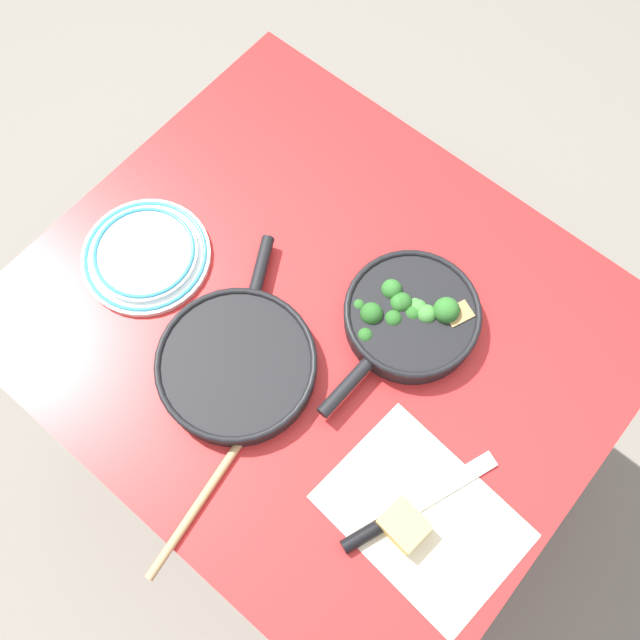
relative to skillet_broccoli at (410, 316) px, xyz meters
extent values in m
plane|color=slate|center=(0.12, 0.11, -0.77)|extent=(14.00, 14.00, 0.00)
cube|color=red|center=(0.12, 0.11, -0.05)|extent=(1.06, 0.91, 0.03)
cylinder|color=#BCBCC1|center=(-0.35, -0.29, -0.41)|extent=(0.05, 0.05, 0.71)
cylinder|color=#BCBCC1|center=(0.59, -0.29, -0.41)|extent=(0.05, 0.05, 0.71)
cylinder|color=#BCBCC1|center=(0.59, 0.50, -0.41)|extent=(0.05, 0.05, 0.71)
cylinder|color=black|center=(0.00, 0.00, -0.01)|extent=(0.24, 0.24, 0.05)
torus|color=black|center=(0.00, 0.00, 0.02)|extent=(0.25, 0.25, 0.01)
cylinder|color=black|center=(0.00, 0.18, 0.00)|extent=(0.03, 0.12, 0.02)
cylinder|color=#357027|center=(-0.02, -0.02, -0.01)|extent=(0.01, 0.01, 0.02)
sphere|color=#428438|center=(-0.02, -0.02, 0.01)|extent=(0.04, 0.04, 0.04)
cylinder|color=#205218|center=(0.00, 0.00, -0.01)|extent=(0.01, 0.01, 0.02)
sphere|color=#286023|center=(0.00, 0.00, 0.01)|extent=(0.03, 0.03, 0.03)
cylinder|color=#205218|center=(0.05, 0.05, -0.01)|extent=(0.01, 0.01, 0.02)
sphere|color=#286023|center=(0.05, 0.05, 0.02)|extent=(0.04, 0.04, 0.04)
cylinder|color=#357027|center=(0.00, -0.02, -0.01)|extent=(0.01, 0.01, 0.02)
sphere|color=#428438|center=(0.00, -0.02, 0.01)|extent=(0.03, 0.03, 0.03)
cylinder|color=#245B1C|center=(0.03, 0.00, -0.01)|extent=(0.01, 0.01, 0.02)
sphere|color=#2D6B28|center=(0.03, 0.00, 0.01)|extent=(0.04, 0.04, 0.04)
cylinder|color=#205218|center=(0.04, 0.09, -0.01)|extent=(0.01, 0.01, 0.02)
sphere|color=#286023|center=(0.04, 0.09, 0.01)|extent=(0.03, 0.03, 0.03)
cylinder|color=#205218|center=(0.03, -0.01, -0.01)|extent=(0.01, 0.01, 0.02)
sphere|color=#286023|center=(0.03, -0.01, 0.01)|extent=(0.04, 0.04, 0.04)
cylinder|color=#245B1C|center=(-0.05, -0.04, -0.01)|extent=(0.02, 0.02, 0.03)
sphere|color=#2D6B28|center=(-0.05, -0.04, 0.02)|extent=(0.05, 0.05, 0.05)
cylinder|color=#205218|center=(0.08, 0.05, -0.01)|extent=(0.01, 0.01, 0.02)
sphere|color=#286023|center=(0.08, 0.05, 0.01)|extent=(0.03, 0.03, 0.03)
cylinder|color=#245B1C|center=(0.05, -0.01, -0.01)|extent=(0.01, 0.01, 0.02)
sphere|color=#2D6B28|center=(0.05, -0.01, 0.01)|extent=(0.04, 0.04, 0.04)
cylinder|color=#357027|center=(0.01, -0.02, -0.01)|extent=(0.01, 0.01, 0.02)
sphere|color=#428438|center=(0.01, -0.02, 0.01)|extent=(0.03, 0.03, 0.03)
cylinder|color=#205218|center=(0.02, 0.03, -0.01)|extent=(0.01, 0.01, 0.02)
sphere|color=#286023|center=(0.02, 0.03, 0.01)|extent=(0.03, 0.03, 0.03)
cube|color=#9E703D|center=(0.07, -0.04, 0.00)|extent=(0.05, 0.05, 0.03)
cube|color=#9E703D|center=(-0.04, 0.00, 0.00)|extent=(0.05, 0.05, 0.03)
cube|color=#AD7F4C|center=(-0.07, -0.05, 0.00)|extent=(0.05, 0.06, 0.04)
cube|color=#AD7F4C|center=(-0.05, -0.03, -0.01)|extent=(0.02, 0.03, 0.03)
cube|color=olive|center=(-0.02, 0.00, 0.00)|extent=(0.05, 0.05, 0.03)
cylinder|color=black|center=(0.18, 0.27, -0.01)|extent=(0.28, 0.28, 0.04)
torus|color=black|center=(0.18, 0.27, 0.01)|extent=(0.28, 0.28, 0.01)
cylinder|color=black|center=(0.27, 0.10, 0.00)|extent=(0.08, 0.11, 0.02)
cylinder|color=#EAD170|center=(0.18, 0.27, -0.01)|extent=(0.23, 0.23, 0.02)
cylinder|color=tan|center=(0.07, 0.46, -0.02)|extent=(0.06, 0.32, 0.02)
ellipsoid|color=tan|center=(0.10, 0.28, -0.02)|extent=(0.05, 0.07, 0.02)
cube|color=beige|center=(-0.23, 0.26, -0.03)|extent=(0.33, 0.25, 0.00)
cube|color=silver|center=(-0.23, 0.20, -0.03)|extent=(0.10, 0.21, 0.01)
cylinder|color=black|center=(-0.17, 0.34, -0.02)|extent=(0.05, 0.09, 0.02)
cube|color=#E0C15B|center=(-0.21, 0.29, -0.01)|extent=(0.08, 0.07, 0.04)
cylinder|color=white|center=(0.46, 0.22, -0.02)|extent=(0.24, 0.24, 0.01)
torus|color=teal|center=(0.46, 0.22, -0.02)|extent=(0.23, 0.23, 0.01)
cylinder|color=white|center=(0.46, 0.22, -0.01)|extent=(0.20, 0.20, 0.01)
torus|color=teal|center=(0.46, 0.22, -0.01)|extent=(0.19, 0.19, 0.01)
camera|label=1|loc=(-0.19, 0.47, 1.18)|focal=40.00mm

